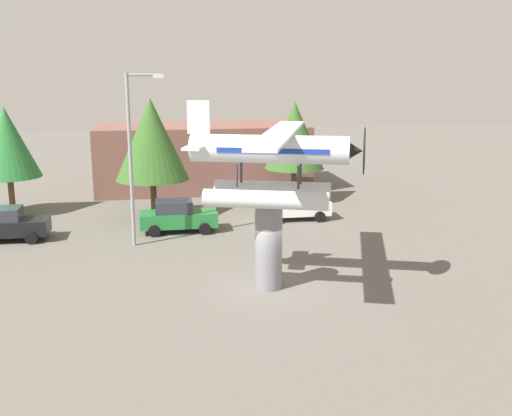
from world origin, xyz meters
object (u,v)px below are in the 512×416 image
object	(u,v)px
car_near_black	(5,224)
car_far_white	(293,205)
display_pedestal	(269,246)
tree_center_back	(295,136)
streetlight_primary	(134,149)
tree_west	(7,143)
car_mid_green	(178,216)
floatplane_monument	(272,161)
tree_east	(151,139)
storefront_building	(202,156)

from	to	relation	value
car_near_black	car_far_white	world-z (taller)	same
display_pedestal	car_near_black	xyz separation A→B (m)	(-12.20, 9.11, -0.90)
display_pedestal	tree_center_back	distance (m)	16.87
streetlight_primary	tree_west	size ratio (longest dim) A/B	1.30
car_near_black	car_mid_green	distance (m)	8.92
floatplane_monument	tree_east	bearing A→B (deg)	128.64
tree_west	tree_east	xyz separation A→B (m)	(8.65, -2.57, 0.32)
display_pedestal	tree_west	xyz separation A→B (m)	(-13.20, 15.36, 2.66)
car_near_black	tree_east	bearing A→B (deg)	25.69
storefront_building	tree_center_back	xyz separation A→B (m)	(5.71, -6.06, 2.09)
car_far_white	storefront_building	size ratio (longest dim) A/B	0.27
display_pedestal	car_mid_green	size ratio (longest dim) A/B	0.85
display_pedestal	tree_west	distance (m)	20.43
tree_east	tree_center_back	size ratio (longest dim) A/B	1.07
car_far_white	streetlight_primary	distance (m)	10.65
storefront_building	car_far_white	bearing A→B (deg)	-67.74
display_pedestal	tree_center_back	size ratio (longest dim) A/B	0.53
car_mid_green	streetlight_primary	world-z (taller)	streetlight_primary
car_far_white	tree_west	size ratio (longest dim) A/B	0.64
tree_west	tree_center_back	distance (m)	18.05
floatplane_monument	streetlight_primary	world-z (taller)	streetlight_primary
display_pedestal	car_mid_green	distance (m)	10.01
car_mid_green	car_far_white	xyz separation A→B (m)	(6.91, 1.61, 0.00)
car_mid_green	floatplane_monument	bearing A→B (deg)	-70.20
display_pedestal	tree_east	size ratio (longest dim) A/B	0.50
floatplane_monument	car_near_black	world-z (taller)	floatplane_monument
car_near_black	tree_east	world-z (taller)	tree_east
tree_west	floatplane_monument	bearing A→B (deg)	-49.15
tree_west	storefront_building	bearing A→B (deg)	28.28
car_far_white	storefront_building	world-z (taller)	storefront_building
floatplane_monument	streetlight_primary	distance (m)	9.03
car_mid_green	car_near_black	bearing A→B (deg)	-178.09
display_pedestal	tree_center_back	xyz separation A→B (m)	(4.84, 15.94, 2.70)
car_mid_green	tree_west	world-z (taller)	tree_west
streetlight_primary	tree_center_back	bearing A→B (deg)	40.78
car_mid_green	storefront_building	xyz separation A→B (m)	(2.42, 12.59, 1.50)
display_pedestal	streetlight_primary	bearing A→B (deg)	127.26
storefront_building	tree_east	xyz separation A→B (m)	(-3.68, -9.20, 2.38)
car_near_black	storefront_building	world-z (taller)	storefront_building
floatplane_monument	car_far_white	distance (m)	12.39
car_far_white	tree_east	world-z (taller)	tree_east
tree_east	tree_center_back	xyz separation A→B (m)	(9.39, 3.14, -0.29)
car_near_black	streetlight_primary	distance (m)	8.17
car_mid_green	tree_center_back	bearing A→B (deg)	38.78
display_pedestal	car_far_white	world-z (taller)	display_pedestal
car_mid_green	tree_west	distance (m)	12.10
floatplane_monument	tree_west	size ratio (longest dim) A/B	1.55
car_far_white	tree_west	world-z (taller)	tree_west
display_pedestal	storefront_building	size ratio (longest dim) A/B	0.23
display_pedestal	tree_east	bearing A→B (deg)	109.55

